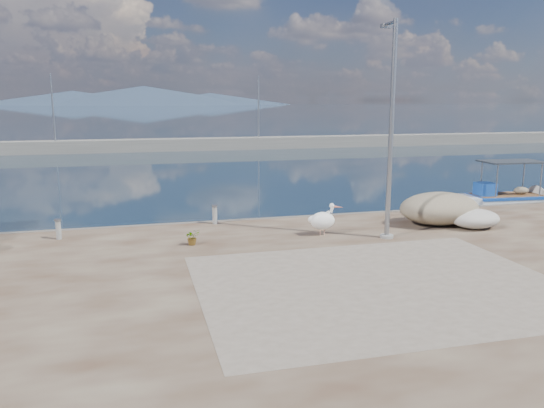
{
  "coord_description": "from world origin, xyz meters",
  "views": [
    {
      "loc": [
        -4.78,
        -14.49,
        5.0
      ],
      "look_at": [
        0.0,
        3.8,
        1.3
      ],
      "focal_mm": 35.0,
      "sensor_mm": 36.0,
      "label": 1
    }
  ],
  "objects_px": {
    "bollard_near": "(215,214)",
    "pelican": "(323,220)",
    "boat_right": "(508,201)",
    "lamp_post": "(390,138)"
  },
  "relations": [
    {
      "from": "pelican",
      "to": "lamp_post",
      "type": "distance_m",
      "value": 3.49
    },
    {
      "from": "bollard_near",
      "to": "pelican",
      "type": "bearing_deg",
      "value": -38.3
    },
    {
      "from": "boat_right",
      "to": "pelican",
      "type": "distance_m",
      "value": 12.54
    },
    {
      "from": "lamp_post",
      "to": "pelican",
      "type": "bearing_deg",
      "value": 156.88
    },
    {
      "from": "pelican",
      "to": "lamp_post",
      "type": "relative_size",
      "value": 0.17
    },
    {
      "from": "bollard_near",
      "to": "boat_right",
      "type": "bearing_deg",
      "value": 9.73
    },
    {
      "from": "pelican",
      "to": "lamp_post",
      "type": "xyz_separation_m",
      "value": [
        1.95,
        -0.83,
        2.77
      ]
    },
    {
      "from": "boat_right",
      "to": "lamp_post",
      "type": "height_order",
      "value": "lamp_post"
    },
    {
      "from": "boat_right",
      "to": "bollard_near",
      "type": "relative_size",
      "value": 7.52
    },
    {
      "from": "boat_right",
      "to": "lamp_post",
      "type": "distance_m",
      "value": 11.75
    }
  ]
}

